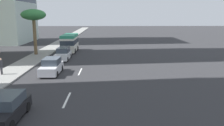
# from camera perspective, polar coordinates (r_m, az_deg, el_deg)

# --- Properties ---
(ground_plane) EXTENTS (198.00, 198.00, 0.00)m
(ground_plane) POSITION_cam_1_polar(r_m,az_deg,el_deg) (34.52, -6.26, 1.33)
(ground_plane) COLOR #2D2D30
(sidewalk_right) EXTENTS (162.00, 3.20, 0.15)m
(sidewalk_right) POSITION_cam_1_polar(r_m,az_deg,el_deg) (35.93, -18.19, 1.34)
(sidewalk_right) COLOR gray
(sidewalk_right) RESTS_ON ground_plane
(lane_stripe_mid) EXTENTS (3.20, 0.16, 0.01)m
(lane_stripe_mid) POSITION_cam_1_polar(r_m,az_deg,el_deg) (17.83, -11.05, -8.86)
(lane_stripe_mid) COLOR silver
(lane_stripe_mid) RESTS_ON ground_plane
(lane_stripe_far) EXTENTS (3.20, 0.16, 0.01)m
(lane_stripe_far) POSITION_cam_1_polar(r_m,az_deg,el_deg) (26.10, -7.87, -2.11)
(lane_stripe_far) COLOR silver
(lane_stripe_far) RESTS_ON ground_plane
(car_lead) EXTENTS (4.55, 1.78, 1.70)m
(car_lead) POSITION_cam_1_polar(r_m,az_deg,el_deg) (33.40, -11.91, 2.19)
(car_lead) COLOR white
(car_lead) RESTS_ON ground_plane
(minibus_second) EXTENTS (6.17, 2.34, 2.97)m
(minibus_second) POSITION_cam_1_polar(r_m,az_deg,el_deg) (40.05, -10.38, 5.01)
(minibus_second) COLOR silver
(minibus_second) RESTS_ON ground_plane
(car_fourth) EXTENTS (4.26, 1.83, 1.55)m
(car_fourth) POSITION_cam_1_polar(r_m,az_deg,el_deg) (15.41, -24.69, -10.21)
(car_fourth) COLOR black
(car_fourth) RESTS_ON ground_plane
(car_fifth) EXTENTS (4.33, 1.86, 1.70)m
(car_fifth) POSITION_cam_1_polar(r_m,az_deg,el_deg) (25.59, -14.70, -0.85)
(car_fifth) COLOR silver
(car_fifth) RESTS_ON ground_plane
(pedestrian_near_lamp) EXTENTS (0.33, 0.38, 1.72)m
(pedestrian_near_lamp) POSITION_cam_1_polar(r_m,az_deg,el_deg) (26.52, -25.69, -0.54)
(pedestrian_near_lamp) COLOR #333338
(pedestrian_near_lamp) RESTS_ON sidewalk_right
(palm_tree) EXTENTS (3.72, 3.72, 6.94)m
(palm_tree) POSITION_cam_1_polar(r_m,az_deg,el_deg) (37.77, -18.80, 10.93)
(palm_tree) COLOR brown
(palm_tree) RESTS_ON sidewalk_right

